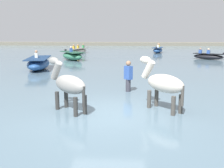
% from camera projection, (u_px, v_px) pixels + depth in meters
% --- Properties ---
extents(ground_plane, '(120.00, 120.00, 0.00)m').
position_uv_depth(ground_plane, '(106.00, 126.00, 7.82)').
color(ground_plane, '#84755B').
extents(water_surface, '(90.00, 90.00, 0.37)m').
position_uv_depth(water_surface, '(119.00, 71.00, 17.57)').
color(water_surface, slate).
rests_on(water_surface, ground).
extents(horse_lead_grey, '(1.54, 1.47, 1.97)m').
position_uv_depth(horse_lead_grey, '(69.00, 86.00, 7.85)').
color(horse_lead_grey, gray).
rests_on(horse_lead_grey, ground).
extents(horse_trailing_pinto, '(1.43, 1.59, 1.98)m').
position_uv_depth(horse_trailing_pinto, '(163.00, 85.00, 7.97)').
color(horse_trailing_pinto, beige).
rests_on(horse_trailing_pinto, ground).
extents(boat_distant_east, '(2.81, 3.35, 1.18)m').
position_uv_depth(boat_distant_east, '(72.00, 56.00, 22.66)').
color(boat_distant_east, '#337556').
rests_on(boat_distant_east, water_surface).
extents(boat_distant_west, '(2.66, 2.13, 0.98)m').
position_uv_depth(boat_distant_west, '(208.00, 56.00, 23.16)').
color(boat_distant_west, black).
rests_on(boat_distant_west, water_surface).
extents(boat_mid_outer, '(1.64, 2.98, 1.09)m').
position_uv_depth(boat_mid_outer, '(158.00, 50.00, 30.60)').
color(boat_mid_outer, '#28518E').
rests_on(boat_mid_outer, water_surface).
extents(boat_far_offshore, '(1.93, 3.79, 1.24)m').
position_uv_depth(boat_far_offshore, '(38.00, 64.00, 16.85)').
color(boat_far_offshore, '#28518E').
rests_on(boat_far_offshore, water_surface).
extents(boat_near_starboard, '(1.95, 3.46, 1.07)m').
position_uv_depth(boat_near_starboard, '(79.00, 51.00, 29.27)').
color(boat_near_starboard, '#B2AD9E').
rests_on(boat_near_starboard, water_surface).
extents(person_wading_mid, '(0.36, 0.37, 1.63)m').
position_uv_depth(person_wading_mid, '(128.00, 80.00, 10.54)').
color(person_wading_mid, '#383842').
rests_on(person_wading_mid, ground).
extents(far_shoreline, '(80.00, 2.40, 0.96)m').
position_uv_depth(far_shoreline, '(125.00, 45.00, 47.10)').
color(far_shoreline, '#706B5B').
rests_on(far_shoreline, ground).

